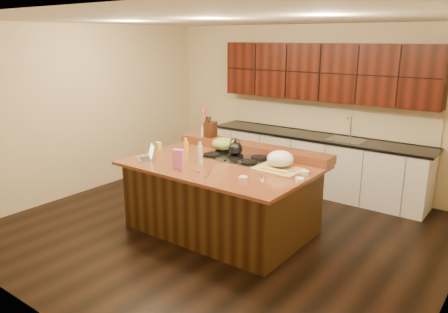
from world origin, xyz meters
The scene contains 30 objects.
room centered at (0.00, 0.00, 1.35)m, with size 5.52×5.02×2.72m.
island centered at (0.00, 0.00, 0.46)m, with size 2.40×1.60×0.92m.
back_ledge centered at (0.00, 0.70, 0.98)m, with size 2.40×0.30×0.12m, color black.
cooktop centered at (0.00, 0.30, 0.94)m, with size 0.92×0.52×0.05m.
back_counter centered at (0.30, 2.23, 0.98)m, with size 3.70×0.66×2.40m.
kettle centered at (0.00, 0.30, 1.05)m, with size 0.20×0.20×0.18m, color black.
green_bowl centered at (-0.30, 0.43, 1.05)m, with size 0.32×0.32×0.17m, color olive.
laptop centered at (-0.91, -0.43, 0.97)m, with size 0.37×0.36×0.20m.
oil_bottle centered at (-0.41, -0.23, 1.06)m, with size 0.07×0.07×0.27m, color yellow.
vinegar_bottle centered at (-0.18, -0.21, 1.04)m, with size 0.06×0.06×0.25m, color silver.
wooden_tray centered at (0.73, 0.22, 1.02)m, with size 0.58×0.46×0.23m.
ramekin_a centered at (0.61, -0.40, 0.94)m, with size 0.10×0.10×0.04m, color white.
ramekin_b centered at (1.07, 0.21, 0.94)m, with size 0.10×0.10×0.04m, color white.
ramekin_c centered at (1.15, -0.07, 0.94)m, with size 0.10×0.10×0.04m, color white.
strainer_bowl centered at (0.61, 0.43, 0.97)m, with size 0.24×0.24×0.09m, color #996B3F.
kitchen_timer centered at (0.74, -0.19, 0.96)m, with size 0.08×0.08×0.07m, color silver.
pink_bag centered at (-0.29, -0.50, 1.04)m, with size 0.13×0.07×0.24m, color pink.
candy_plate centered at (-1.01, -0.40, 0.93)m, with size 0.18×0.18×0.01m, color white.
package_box centered at (-1.11, -0.04, 0.98)m, with size 0.09×0.06×0.13m, color gold.
utensil_crock centered at (-0.85, 0.70, 1.11)m, with size 0.12×0.12×0.14m, color white.
knife_block centered at (-0.74, 0.70, 1.16)m, with size 0.12×0.19×0.23m, color black.
gumdrop_0 centered at (-0.01, -0.48, 0.93)m, with size 0.02×0.02×0.02m, color red.
gumdrop_1 centered at (-0.07, -0.46, 0.93)m, with size 0.02×0.02×0.02m, color #198C26.
gumdrop_2 centered at (-0.17, -0.60, 0.93)m, with size 0.02×0.02×0.02m, color red.
gumdrop_3 centered at (0.19, -0.51, 0.93)m, with size 0.02×0.02×0.02m, color #198C26.
gumdrop_4 centered at (0.14, -0.43, 0.93)m, with size 0.02×0.02×0.02m, color red.
gumdrop_5 centered at (-0.27, -0.47, 0.93)m, with size 0.02×0.02×0.02m, color #198C26.
gumdrop_6 centered at (0.03, -0.49, 0.93)m, with size 0.02×0.02×0.02m, color red.
gumdrop_7 centered at (0.21, -0.58, 0.93)m, with size 0.02×0.02×0.02m, color #198C26.
gumdrop_8 centered at (0.10, -0.61, 0.93)m, with size 0.02×0.02×0.02m, color red.
Camera 1 is at (3.26, -4.30, 2.49)m, focal length 35.00 mm.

